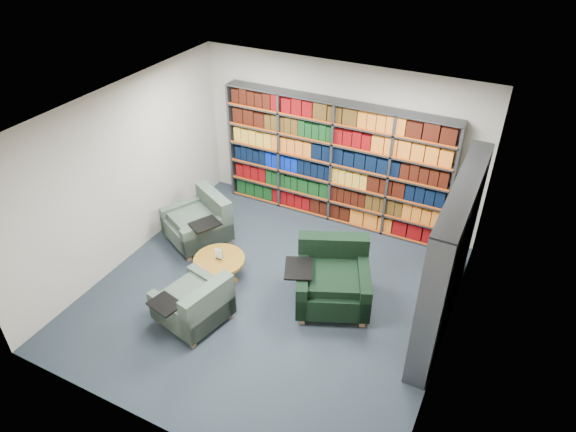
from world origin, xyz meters
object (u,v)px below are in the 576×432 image
at_px(chair_teal_front, 197,306).
at_px(coffee_table, 219,263).
at_px(chair_teal_left, 202,223).
at_px(chair_green_right, 332,279).

distance_m(chair_teal_front, coffee_table, 0.98).
distance_m(chair_teal_left, coffee_table, 1.09).
distance_m(chair_teal_left, chair_green_right, 2.56).
bearing_deg(chair_teal_front, chair_green_right, 40.97).
height_order(chair_teal_left, chair_green_right, chair_green_right).
relative_size(chair_green_right, coffee_table, 1.75).
relative_size(chair_teal_left, coffee_table, 1.57).
relative_size(chair_teal_left, chair_teal_front, 1.13).
height_order(chair_green_right, coffee_table, chair_green_right).
height_order(chair_teal_left, coffee_table, chair_teal_left).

